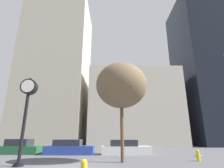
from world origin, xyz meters
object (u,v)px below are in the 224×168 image
object	(u,v)px
car_blue	(69,148)
bare_tree	(121,86)
car_white	(125,148)
fire_hydrant_far	(198,155)
car_green	(20,148)
street_clock	(27,101)

from	to	relation	value
car_blue	bare_tree	bearing A→B (deg)	-48.27
car_blue	car_white	world-z (taller)	car_blue
fire_hydrant_far	bare_tree	size ratio (longest dim) A/B	0.11
car_green	car_white	world-z (taller)	car_green
car_green	bare_tree	distance (m)	12.17
car_blue	bare_tree	xyz separation A→B (m)	(4.73, -5.36, 4.68)
fire_hydrant_far	street_clock	bearing A→B (deg)	-169.43
street_clock	car_white	world-z (taller)	street_clock
street_clock	bare_tree	bearing A→B (deg)	14.15
car_white	fire_hydrant_far	size ratio (longest dim) A/B	6.34
car_green	car_blue	xyz separation A→B (m)	(4.91, -0.43, -0.01)
car_green	car_blue	world-z (taller)	car_green
street_clock	car_white	size ratio (longest dim) A/B	1.14
car_blue	car_white	distance (m)	5.35
fire_hydrant_far	car_blue	bearing A→B (deg)	154.56
car_green	car_blue	distance (m)	4.93
street_clock	car_white	distance (m)	10.09
car_green	fire_hydrant_far	distance (m)	15.81
car_green	fire_hydrant_far	size ratio (longest dim) A/B	5.48
car_white	bare_tree	world-z (taller)	bare_tree
car_green	car_blue	bearing A→B (deg)	-2.07
car_white	fire_hydrant_far	bearing A→B (deg)	-46.48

